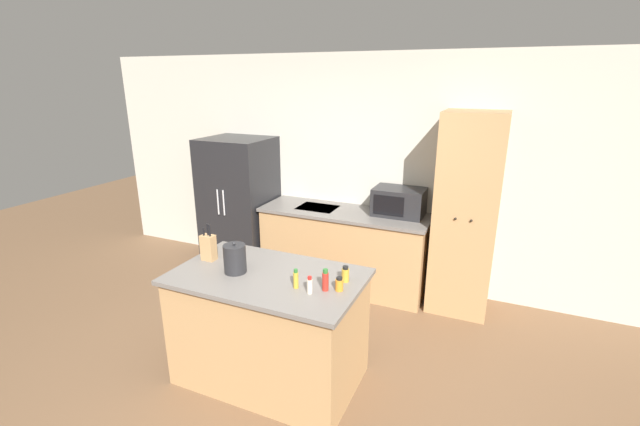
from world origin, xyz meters
TOP-DOWN VIEW (x-y plane):
  - ground_plane at (0.00, 0.00)m, footprint 14.00×14.00m
  - wall_back at (0.00, 2.33)m, footprint 7.20×0.06m
  - refrigerator at (-1.53, 1.94)m, footprint 0.79×0.74m
  - back_counter at (-0.16, 1.99)m, footprint 1.91×0.66m
  - pantry_cabinet at (1.13, 2.02)m, footprint 0.60×0.59m
  - kitchen_island at (-0.12, 0.23)m, footprint 1.45×0.87m
  - microwave at (0.42, 2.09)m, footprint 0.54×0.38m
  - knife_block at (-0.70, 0.28)m, footprint 0.11×0.08m
  - spice_bottle_tall_dark at (0.30, 0.09)m, footprint 0.04×0.04m
  - spice_bottle_short_red at (0.47, 0.21)m, footprint 0.06×0.06m
  - spice_bottle_amber_oil at (0.46, 0.36)m, footprint 0.06×0.06m
  - spice_bottle_green_herb at (0.38, 0.18)m, footprint 0.05×0.05m
  - spice_bottle_pale_salt at (0.17, 0.13)m, footprint 0.04×0.04m
  - kettle at (-0.37, 0.17)m, footprint 0.17×0.17m
  - fire_extinguisher at (-2.06, 1.86)m, footprint 0.12×0.12m

SIDE VIEW (x-z plane):
  - ground_plane at x=0.00m, z-range 0.00..0.00m
  - fire_extinguisher at x=-2.06m, z-range -0.03..0.46m
  - back_counter at x=-0.16m, z-range 0.00..0.91m
  - kitchen_island at x=-0.12m, z-range 0.00..0.91m
  - refrigerator at x=-1.53m, z-range 0.00..1.65m
  - spice_bottle_short_red at x=0.47m, z-range 0.91..1.01m
  - spice_bottle_amber_oil at x=0.46m, z-range 0.91..1.03m
  - spice_bottle_tall_dark at x=0.30m, z-range 0.91..1.04m
  - spice_bottle_pale_salt at x=0.17m, z-range 0.91..1.05m
  - spice_bottle_green_herb at x=0.38m, z-range 0.91..1.07m
  - pantry_cabinet at x=1.13m, z-range 0.00..2.04m
  - kettle at x=-0.37m, z-range 0.90..1.14m
  - knife_block at x=-0.70m, z-range 0.87..1.18m
  - microwave at x=0.42m, z-range 0.91..1.20m
  - wall_back at x=0.00m, z-range 0.00..2.60m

